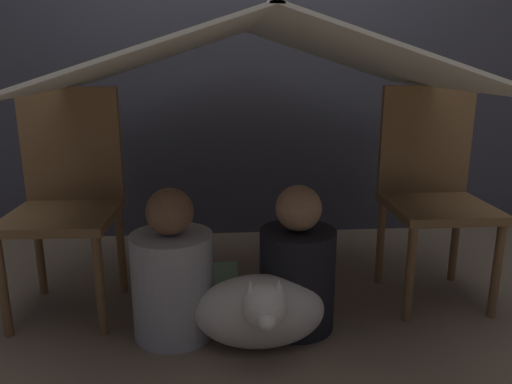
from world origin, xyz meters
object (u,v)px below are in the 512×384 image
object	(u,v)px
dog	(260,311)
person_front	(173,276)
chair_left	(67,193)
person_second	(297,270)
chair_right	(433,185)

from	to	relation	value
dog	person_front	bearing A→B (deg)	157.85
chair_left	person_second	bearing A→B (deg)	-13.58
chair_left	chair_right	xyz separation A→B (m)	(1.57, 0.00, 0.00)
dog	person_second	bearing A→B (deg)	43.21
chair_right	person_front	distance (m)	1.19
chair_left	person_second	xyz separation A→B (m)	(0.93, -0.27, -0.26)
person_front	chair_right	bearing A→B (deg)	14.24
chair_right	person_front	size ratio (longest dim) A/B	1.59
person_front	person_second	xyz separation A→B (m)	(0.48, 0.02, 0.00)
chair_right	person_front	xyz separation A→B (m)	(-1.12, -0.28, -0.26)
person_front	dog	xyz separation A→B (m)	(0.32, -0.13, -0.09)
person_second	chair_right	bearing A→B (deg)	22.68
chair_right	person_second	distance (m)	0.74
person_front	dog	size ratio (longest dim) A/B	1.21
chair_left	dog	bearing A→B (deg)	-25.90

